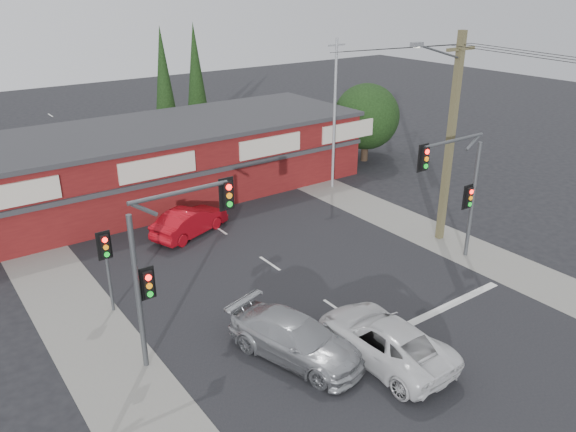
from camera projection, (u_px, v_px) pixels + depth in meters
ground at (353, 320)px, 21.46m from camera, size 120.00×120.00×0.00m
road_strip at (278, 269)px, 25.20m from camera, size 14.00×70.00×0.01m
verge_left at (89, 333)px, 20.63m from camera, size 3.00×70.00×0.02m
verge_right at (409, 225)px, 29.78m from camera, size 3.00×70.00×0.02m
stop_line at (444, 308)px, 22.22m from camera, size 6.50×0.35×0.01m
white_suv at (384, 339)px, 19.06m from camera, size 2.45×5.26×1.46m
silver_suv at (296, 338)px, 19.08m from camera, size 3.42×5.43×1.46m
red_sedan at (190, 221)px, 28.42m from camera, size 4.58×2.98×1.43m
lane_dashes at (198, 215)px, 31.02m from camera, size 0.12×63.14×0.01m
shop_building at (147, 163)px, 32.82m from camera, size 27.30×8.40×4.22m
tree_cluster at (364, 119)px, 39.81m from camera, size 5.90×5.10×5.50m
conifer_near at (164, 81)px, 39.20m from camera, size 1.80×1.80×9.25m
conifer_far at (196, 73)px, 42.58m from camera, size 1.80×1.80×9.25m
traffic_mast_left at (166, 252)px, 17.98m from camera, size 3.77×0.27×5.97m
traffic_mast_right at (459, 181)px, 24.38m from camera, size 3.96×0.27×5.97m
pedestal_signal at (106, 255)px, 21.15m from camera, size 0.55×0.27×3.38m
utility_pole at (449, 134)px, 26.11m from camera, size 4.38×0.59×10.00m
steel_pole at (335, 113)px, 33.47m from camera, size 1.20×0.16×9.00m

